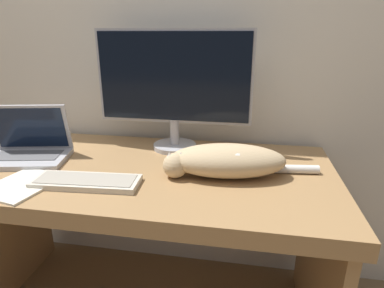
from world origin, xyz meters
name	(u,v)px	position (x,y,z in m)	size (l,w,h in m)	color
wall_back	(164,9)	(0.00, 0.77, 1.30)	(6.40, 0.06, 2.60)	silver
desk	(143,201)	(0.00, 0.36, 0.57)	(1.47, 0.71, 0.71)	#A37A4C
monitor	(174,85)	(0.08, 0.59, 0.99)	(0.66, 0.19, 0.51)	#B2B2B7
laptop	(27,149)	(-0.48, 0.35, 0.76)	(0.35, 0.27, 0.22)	#B7B7BC
external_keyboard	(86,182)	(-0.13, 0.18, 0.72)	(0.37, 0.15, 0.02)	beige
cat	(225,160)	(0.32, 0.33, 0.77)	(0.56, 0.23, 0.12)	#D1B284
paper_notepad	(22,185)	(-0.34, 0.13, 0.72)	(0.23, 0.26, 0.01)	white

